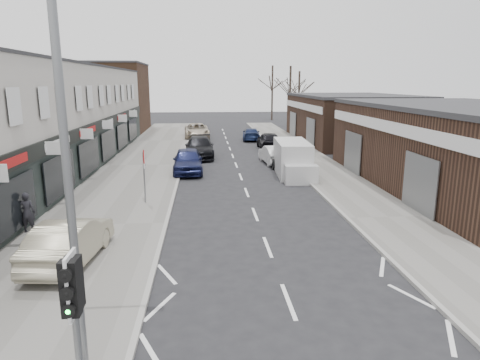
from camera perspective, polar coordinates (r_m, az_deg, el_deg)
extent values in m
plane|color=black|center=(10.63, 8.67, -20.88)|extent=(160.00, 160.00, 0.00)
cube|color=slate|center=(31.46, -12.88, 1.88)|extent=(5.50, 64.00, 0.12)
cube|color=slate|center=(32.13, 9.77, 2.24)|extent=(3.50, 64.00, 0.12)
cube|color=#BAB3A9|center=(30.36, -26.70, 7.11)|extent=(8.00, 41.00, 7.10)
cube|color=#482F1F|center=(54.79, -16.82, 10.36)|extent=(8.00, 10.00, 8.00)
cube|color=#39241A|center=(27.18, 28.21, 3.66)|extent=(10.00, 18.00, 4.50)
cube|color=#39241A|center=(45.19, 14.50, 7.85)|extent=(10.00, 16.00, 4.50)
cylinder|color=slate|center=(8.14, -20.83, -19.60)|extent=(0.12, 0.12, 3.00)
cube|color=silver|center=(7.64, -21.47, -12.91)|extent=(0.05, 0.55, 1.10)
cube|color=black|center=(7.54, -21.73, -13.30)|extent=(0.28, 0.22, 0.95)
sphere|color=#0CE533|center=(7.57, -21.81, -15.73)|extent=(0.18, 0.18, 0.18)
cube|color=black|center=(7.75, -21.21, -12.53)|extent=(0.26, 0.20, 0.90)
cylinder|color=slate|center=(8.36, -21.94, -0.23)|extent=(0.16, 0.16, 8.00)
cylinder|color=slate|center=(21.28, -12.64, 0.31)|extent=(0.07, 0.07, 2.50)
cube|color=white|center=(21.15, -12.58, 1.90)|extent=(0.04, 0.45, 0.25)
cube|color=silver|center=(28.07, 6.94, 2.95)|extent=(2.25, 4.88, 2.18)
cube|color=silver|center=(25.48, 8.16, 0.70)|extent=(1.97, 0.94, 1.14)
cylinder|color=black|center=(26.43, 5.73, 0.75)|extent=(0.23, 0.73, 0.73)
cylinder|color=black|center=(26.80, 9.47, 0.81)|extent=(0.23, 0.73, 0.73)
cylinder|color=black|center=(29.66, 4.58, 2.10)|extent=(0.23, 0.73, 0.73)
cylinder|color=black|center=(29.99, 7.94, 2.14)|extent=(0.23, 0.73, 0.73)
imported|color=#A8A186|center=(15.14, -21.76, -7.52)|extent=(1.98, 4.53, 1.45)
imported|color=black|center=(18.69, -26.51, -3.89)|extent=(0.60, 0.40, 1.62)
imported|color=#151A42|center=(28.64, -6.98, 2.57)|extent=(2.05, 4.80, 1.62)
imported|color=black|center=(34.52, -5.43, 4.36)|extent=(2.34, 5.59, 1.61)
imported|color=#B4A690|center=(46.82, -5.78, 6.55)|extent=(2.87, 5.73, 1.56)
imported|color=silver|center=(31.87, 4.47, 3.43)|extent=(1.79, 4.21, 1.35)
imported|color=black|center=(38.79, 3.87, 5.28)|extent=(1.91, 4.61, 1.56)
imported|color=#162246|center=(44.86, 1.51, 6.13)|extent=(2.13, 4.46, 1.25)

